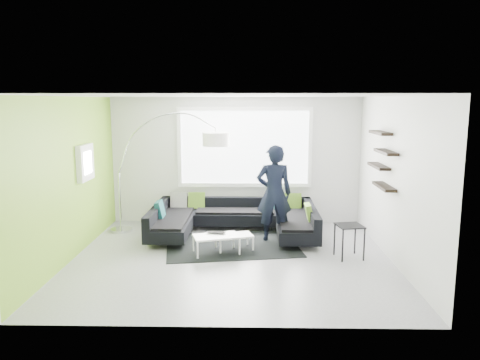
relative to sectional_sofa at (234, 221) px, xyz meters
name	(u,v)px	position (x,y,z in m)	size (l,w,h in m)	color
ground	(231,258)	(0.00, -1.40, -0.31)	(5.50, 5.50, 0.00)	gray
room_shell	(234,154)	(0.04, -1.19, 1.50)	(5.54, 5.04, 2.82)	silver
sectional_sofa	(234,221)	(0.00, 0.00, 0.00)	(3.32, 2.08, 0.71)	black
rug	(232,245)	(-0.02, -0.65, -0.31)	(2.45, 1.78, 0.01)	black
coffee_table	(225,243)	(-0.12, -1.02, -0.14)	(1.03, 0.60, 0.34)	silver
arc_lamp	(119,173)	(-2.39, 0.29, 0.93)	(2.32, 0.77, 2.49)	silver
side_table	(349,241)	(2.05, -1.32, -0.02)	(0.43, 0.43, 0.59)	black
person	(274,193)	(0.79, -0.29, 0.63)	(0.71, 0.49, 1.89)	black
laptop	(216,233)	(-0.29, -1.06, 0.04)	(0.37, 0.27, 0.03)	black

